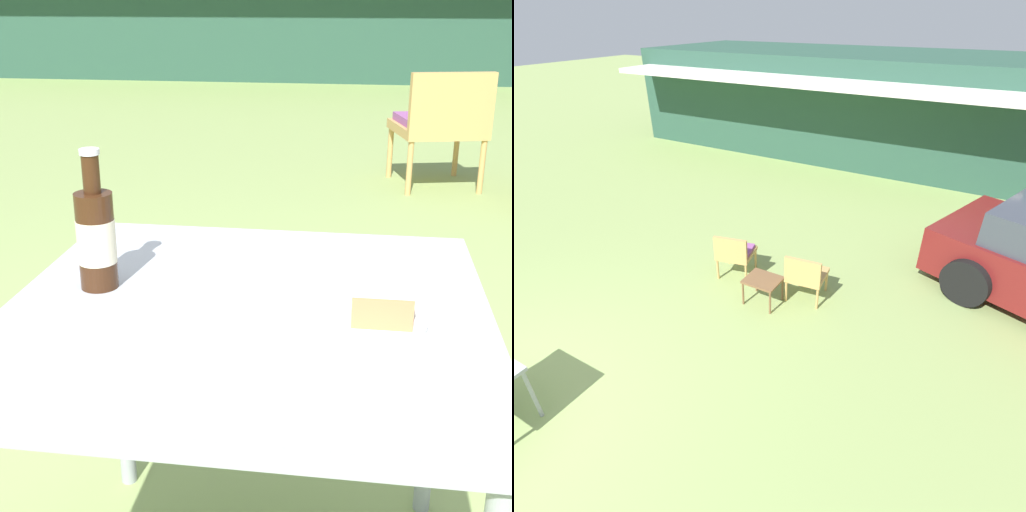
% 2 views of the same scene
% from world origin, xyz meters
% --- Properties ---
extents(cabin_building, '(11.00, 5.61, 2.66)m').
position_xyz_m(cabin_building, '(-0.77, 11.16, 1.34)').
color(cabin_building, '#284C3D').
rests_on(cabin_building, ground_plane).
extents(wicker_chair_cushioned, '(0.62, 0.63, 0.75)m').
position_xyz_m(wicker_chair_cushioned, '(0.68, 3.54, 0.43)').
color(wicker_chair_cushioned, tan).
rests_on(wicker_chair_cushioned, ground_plane).
extents(wicker_chair_plain, '(0.58, 0.58, 0.75)m').
position_xyz_m(wicker_chair_plain, '(1.89, 3.52, 0.43)').
color(wicker_chair_plain, tan).
rests_on(wicker_chair_plain, ground_plane).
extents(garden_side_table, '(0.49, 0.41, 0.40)m').
position_xyz_m(garden_side_table, '(1.41, 3.15, 0.35)').
color(garden_side_table, brown).
rests_on(garden_side_table, ground_plane).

